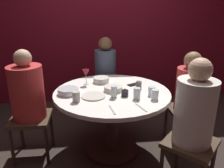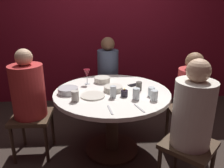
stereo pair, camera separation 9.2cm
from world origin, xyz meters
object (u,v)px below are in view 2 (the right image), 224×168
at_px(seated_diner_right, 191,91).
at_px(cup_by_right_diner, 154,95).
at_px(dinner_plate, 93,96).
at_px(cup_near_candle, 75,96).
at_px(dining_table, 112,106).
at_px(cup_by_left_diner, 139,86).
at_px(seated_diner_back, 108,70).
at_px(bowl_serving_large, 68,90).
at_px(bowl_small_white, 113,88).
at_px(bowl_salad_center, 102,80).
at_px(cup_far_edge, 151,92).
at_px(seated_diner_front_right, 193,115).
at_px(cup_beside_wine, 136,94).
at_px(wine_glass, 87,73).
at_px(cup_center_front, 113,92).
at_px(cell_phone, 134,85).
at_px(seated_diner_left, 28,93).
at_px(candle_holder, 124,93).

height_order(seated_diner_right, cup_by_right_diner, seated_diner_right).
xyz_separation_m(dinner_plate, cup_near_candle, (-0.16, -0.10, 0.04)).
bearing_deg(dining_table, cup_by_left_diner, 1.94).
relative_size(seated_diner_back, seated_diner_right, 1.05).
distance_m(bowl_serving_large, bowl_small_white, 0.47).
bearing_deg(bowl_salad_center, cup_far_edge, -44.08).
xyz_separation_m(seated_diner_right, cup_by_left_diner, (-0.57, 0.01, 0.07)).
bearing_deg(bowl_small_white, seated_diner_back, 90.96).
distance_m(seated_diner_right, cup_far_edge, 0.50).
relative_size(seated_diner_front_right, cup_beside_wine, 10.86).
distance_m(wine_glass, cup_center_front, 0.50).
bearing_deg(dinner_plate, cell_phone, 33.32).
height_order(seated_diner_left, bowl_serving_large, seated_diner_left).
height_order(dining_table, candle_holder, candle_holder).
bearing_deg(cup_beside_wine, cup_by_left_diner, 73.40).
xyz_separation_m(wine_glass, cup_beside_wine, (0.48, -0.48, -0.07)).
height_order(seated_diner_right, cup_beside_wine, seated_diner_right).
height_order(candle_holder, cup_far_edge, cup_far_edge).
distance_m(seated_diner_left, seated_diner_back, 1.21).
bearing_deg(seated_diner_left, seated_diner_back, 44.58).
bearing_deg(cup_center_front, bowl_small_white, 86.38).
bearing_deg(cup_far_edge, cup_beside_wine, -156.30).
relative_size(dining_table, cup_by_right_diner, 12.39).
relative_size(bowl_serving_large, bowl_small_white, 1.05).
height_order(cup_far_edge, cup_beside_wine, cup_beside_wine).
xyz_separation_m(bowl_serving_large, bowl_small_white, (0.47, 0.04, -0.00)).
relative_size(seated_diner_back, cup_far_edge, 13.18).
relative_size(bowl_small_white, cup_near_candle, 1.97).
bearing_deg(dinner_plate, cup_far_edge, -2.38).
distance_m(cup_near_candle, cup_far_edge, 0.75).
distance_m(wine_glass, bowl_small_white, 0.38).
xyz_separation_m(wine_glass, cup_center_front, (0.27, -0.42, -0.07)).
height_order(seated_diner_back, bowl_small_white, seated_diner_back).
relative_size(cell_phone, cup_by_left_diner, 1.49).
bearing_deg(bowl_small_white, cup_by_left_diner, -0.34).
bearing_deg(bowl_salad_center, bowl_serving_large, -137.07).
relative_size(seated_diner_back, cup_center_front, 10.07).
xyz_separation_m(seated_diner_back, cell_phone, (0.27, -0.68, 0.00)).
bearing_deg(cup_near_candle, cup_by_left_diner, 20.57).
height_order(cell_phone, bowl_serving_large, bowl_serving_large).
height_order(seated_diner_front_right, wine_glass, seated_diner_front_right).
height_order(wine_glass, cup_far_edge, wine_glass).
xyz_separation_m(dining_table, cup_by_right_diner, (0.38, -0.26, 0.22)).
bearing_deg(bowl_serving_large, dinner_plate, -22.40).
xyz_separation_m(dining_table, dinner_plate, (-0.20, -0.13, 0.17)).
relative_size(dining_table, seated_diner_left, 1.03).
relative_size(seated_diner_front_right, cup_center_front, 10.21).
bearing_deg(seated_diner_left, dinner_plate, -11.24).
relative_size(dinner_plate, bowl_serving_large, 1.16).
relative_size(wine_glass, cell_phone, 1.26).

